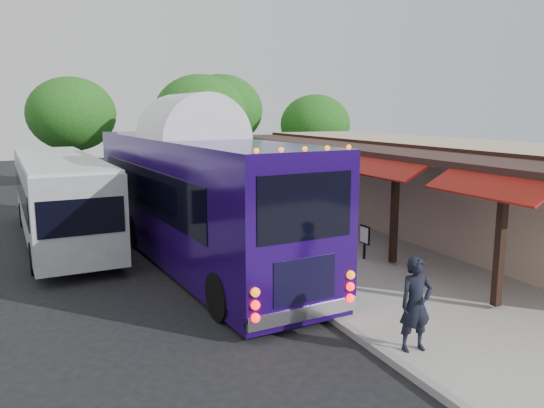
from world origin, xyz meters
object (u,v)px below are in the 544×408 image
coach_bus (194,191)px  ped_d (269,200)px  city_bus (60,195)px  sign_board (365,236)px  ped_c (281,227)px  ped_a (416,304)px  ped_b (281,215)px

coach_bus → ped_d: bearing=38.5°
city_bus → sign_board: bearing=-43.1°
ped_c → sign_board: 2.73m
ped_a → sign_board: size_ratio=1.73×
ped_a → ped_b: 9.51m
ped_a → ped_c: size_ratio=1.06×
ped_d → coach_bus: bearing=54.7°
ped_b → ped_d: (0.89, 3.15, 0.00)m
ped_a → ped_d: size_ratio=1.07×
ped_c → sign_board: bearing=113.8°
ped_b → ped_c: bearing=60.6°
ped_a → ped_b: ped_a is taller
coach_bus → sign_board: bearing=-32.7°
ped_a → ped_d: ped_a is taller
ped_a → ped_b: (1.46, 9.40, -0.06)m
ped_a → sign_board: 6.45m
sign_board → ped_a: bearing=-117.0°
city_bus → ped_c: bearing=-42.8°
coach_bus → ped_d: 6.23m
sign_board → ped_c: bearing=137.6°
city_bus → ped_b: 8.15m
city_bus → ped_d: (8.20, -0.37, -0.71)m
coach_bus → ped_d: size_ratio=7.69×
ped_b → ped_d: bearing=-110.5°
ped_a → ped_b: size_ratio=1.07×
coach_bus → ped_c: coach_bus is taller
city_bus → ped_b: size_ratio=6.79×
city_bus → coach_bus: bearing=-53.9°
coach_bus → city_bus: (-3.80, 4.59, -0.54)m
ped_b → ped_c: ped_c is taller
ped_a → sign_board: bearing=72.0°
ped_a → ped_c: 7.64m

